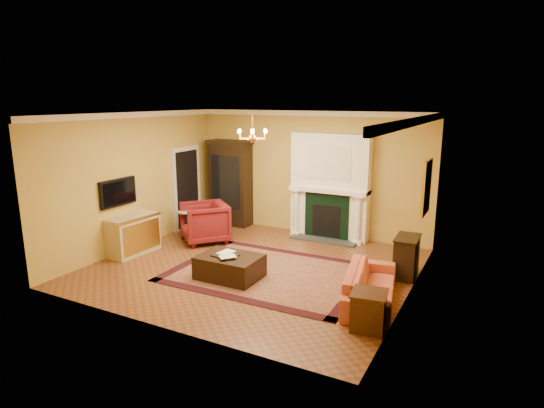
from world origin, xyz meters
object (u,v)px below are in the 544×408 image
Objects in this scene: end_table at (369,312)px; china_cabinet at (231,185)px; leather_ottoman at (230,267)px; wingback_armchair at (205,221)px; pedestal_table at (186,223)px; console_table at (406,258)px; commode at (133,235)px; coral_sofa at (371,280)px.

china_cabinet is at bearing 141.34° from end_table.
wingback_armchair is at bearing 136.43° from leather_ottoman.
pedestal_table is 5.15m from console_table.
commode is 5.53m from end_table.
china_cabinet reaches higher than end_table.
end_table is at bearing -39.48° from china_cabinet.
leather_ottoman is at bearing -58.57° from china_cabinet.
coral_sofa is at bearing 104.36° from end_table.
wingback_armchair reaches higher than coral_sofa.
pedestal_table is at bearing 144.16° from leather_ottoman.
wingback_armchair is 1.36× the size of console_table.
china_cabinet is 3.15× the size of pedestal_table.
china_cabinet is 3.86m from leather_ottoman.
leather_ottoman is (-2.89, -1.61, -0.15)m from console_table.
commode reaches higher than pedestal_table.
coral_sofa is (5.21, 0.03, -0.05)m from commode.
leather_ottoman is at bearing -1.86° from wingback_armchair.
commode is 2.63m from leather_ottoman.
pedestal_table is 0.60× the size of commode.
console_table is at bearing 88.50° from end_table.
console_table is (4.90, -1.58, -0.69)m from china_cabinet.
console_table reaches higher than coral_sofa.
coral_sofa is (4.85, -1.35, -0.02)m from pedestal_table.
console_table reaches higher than leather_ottoman.
commode is 5.21m from coral_sofa.
pedestal_table is 0.36× the size of coral_sofa.
coral_sofa is 2.61m from leather_ottoman.
china_cabinet is at bearing 141.26° from wingback_armchair.
end_table is (5.09, -2.28, -0.12)m from pedestal_table.
leather_ottoman is at bearing -35.23° from pedestal_table.
end_table is 2.29m from console_table.
commode is 5.68m from console_table.
end_table is at bearing 14.38° from wingback_armchair.
wingback_armchair is at bearing 60.44° from commode.
china_cabinet is at bearing 46.55° from coral_sofa.
commode reaches higher than end_table.
china_cabinet is 6.25m from end_table.
china_cabinet is 1.70m from wingback_armchair.
coral_sofa is at bearing 4.72° from leather_ottoman.
china_cabinet is 3.11m from commode.
wingback_armchair is at bearing 177.65° from console_table.
commode is (-0.89, -1.40, -0.09)m from wingback_armchair.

